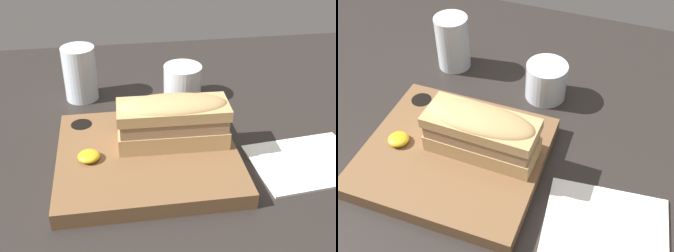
{
  "view_description": "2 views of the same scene",
  "coord_description": "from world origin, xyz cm",
  "views": [
    {
      "loc": [
        -5.3,
        -52.58,
        43.45
      ],
      "look_at": [
        2.6,
        1.39,
        8.66
      ],
      "focal_mm": 45.0,
      "sensor_mm": 36.0,
      "label": 1
    },
    {
      "loc": [
        22.15,
        -37.54,
        54.61
      ],
      "look_at": [
        6.57,
        5.66,
        8.46
      ],
      "focal_mm": 45.0,
      "sensor_mm": 36.0,
      "label": 2
    }
  ],
  "objects": [
    {
      "name": "dining_table",
      "position": [
        0.0,
        0.0,
        1.0
      ],
      "size": [
        161.14,
        106.51,
        2.0
      ],
      "color": "#282321",
      "rests_on": "ground"
    },
    {
      "name": "serving_board",
      "position": [
        -0.81,
        1.3,
        3.3
      ],
      "size": [
        28.16,
        25.43,
        2.65
      ],
      "color": "brown",
      "rests_on": "dining_table"
    },
    {
      "name": "sandwich",
      "position": [
        3.6,
        2.94,
        8.93
      ],
      "size": [
        17.59,
        7.29,
        8.08
      ],
      "rotation": [
        0.0,
        0.0,
        -0.03
      ],
      "color": "tan",
      "rests_on": "serving_board"
    },
    {
      "name": "mustard_dollop",
      "position": [
        -9.76,
        0.16,
        5.26
      ],
      "size": [
        3.39,
        3.39,
        1.35
      ],
      "color": "gold",
      "rests_on": "serving_board"
    },
    {
      "name": "water_glass",
      "position": [
        -11.58,
        24.98,
        6.72
      ],
      "size": [
        6.56,
        6.56,
        10.89
      ],
      "color": "silver",
      "rests_on": "dining_table"
    },
    {
      "name": "wine_glass",
      "position": [
        8.55,
        22.03,
        5.23
      ],
      "size": [
        7.6,
        7.6,
        6.97
      ],
      "color": "silver",
      "rests_on": "dining_table"
    },
    {
      "name": "napkin",
      "position": [
        24.59,
        -2.54,
        2.2
      ],
      "size": [
        18.52,
        14.78,
        0.4
      ],
      "rotation": [
        0.0,
        0.0,
        0.1
      ],
      "color": "white",
      "rests_on": "dining_table"
    }
  ]
}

